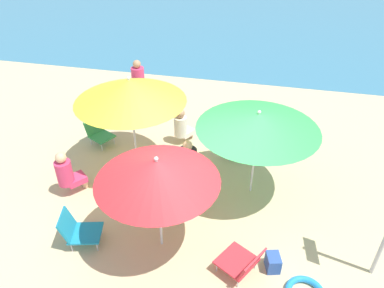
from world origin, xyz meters
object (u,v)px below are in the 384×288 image
object	(u,v)px
beach_chair_b	(98,132)
umbrella_yellow	(130,90)
person_d	(139,94)
umbrella_green	(258,121)
umbrella_red	(157,171)
beach_chair_a	(236,140)
person_b	(67,173)
person_c	(186,162)
person_a	(182,126)
beach_chair_c	(78,230)
beach_bag	(273,262)
beach_chair_d	(242,262)

from	to	relation	value
beach_chair_b	umbrella_yellow	bearing A→B (deg)	-2.47
beach_chair_b	person_d	xyz separation A→B (m)	(0.69, 0.99, 0.58)
umbrella_green	umbrella_yellow	xyz separation A→B (m)	(-2.43, 0.26, 0.20)
umbrella_red	beach_chair_a	distance (m)	3.26
umbrella_red	person_b	world-z (taller)	umbrella_red
umbrella_yellow	person_c	bearing A→B (deg)	-12.95
person_a	person_b	bearing A→B (deg)	171.93
beach_chair_a	person_b	xyz separation A→B (m)	(-2.91, -2.08, 0.18)
person_a	umbrella_green	bearing A→B (deg)	-99.86
umbrella_red	beach_chair_c	size ratio (longest dim) A/B	2.64
umbrella_yellow	person_c	distance (m)	1.73
umbrella_green	beach_bag	size ratio (longest dim) A/B	8.01
umbrella_green	umbrella_yellow	bearing A→B (deg)	173.88
beach_chair_d	person_a	distance (m)	3.76
beach_chair_b	person_c	size ratio (longest dim) A/B	0.76
umbrella_yellow	beach_bag	size ratio (longest dim) A/B	7.89
person_b	umbrella_green	bearing A→B (deg)	-37.73
person_a	person_b	size ratio (longest dim) A/B	0.92
person_b	beach_chair_a	bearing A→B (deg)	-16.03
umbrella_green	beach_chair_b	xyz separation A→B (m)	(-3.58, 0.91, -1.28)
person_d	person_a	bearing A→B (deg)	-76.62
beach_chair_a	beach_chair_b	xyz separation A→B (m)	(-3.12, -0.34, -0.02)
beach_chair_b	person_d	bearing A→B (deg)	82.02
umbrella_yellow	umbrella_green	bearing A→B (deg)	-6.12
umbrella_green	person_c	bearing A→B (deg)	179.97
person_b	person_d	world-z (taller)	person_d
umbrella_yellow	beach_chair_d	world-z (taller)	umbrella_yellow
beach_chair_d	beach_bag	size ratio (longest dim) A/B	2.86
umbrella_green	person_d	distance (m)	3.54
umbrella_red	beach_chair_a	bearing A→B (deg)	73.84
person_b	beach_bag	distance (m)	3.99
person_a	person_b	xyz separation A→B (m)	(-1.65, -2.21, 0.06)
umbrella_red	person_d	xyz separation A→B (m)	(-1.59, 3.56, -0.66)
umbrella_green	person_b	xyz separation A→B (m)	(-3.37, -0.84, -1.08)
umbrella_yellow	beach_chair_a	xyz separation A→B (m)	(1.96, 0.99, -1.46)
umbrella_yellow	person_d	bearing A→B (deg)	106.06
person_a	beach_chair_b	bearing A→B (deg)	132.72
umbrella_yellow	beach_bag	distance (m)	3.90
umbrella_red	person_d	bearing A→B (deg)	114.12
beach_chair_a	beach_chair_c	xyz separation A→B (m)	(-2.17, -3.18, -0.01)
beach_chair_c	beach_bag	distance (m)	3.13
umbrella_yellow	person_b	bearing A→B (deg)	-130.81
umbrella_green	person_b	distance (m)	3.64
beach_chair_a	beach_bag	size ratio (longest dim) A/B	2.84
umbrella_green	person_a	xyz separation A→B (m)	(-1.72, 1.37, -1.13)
beach_chair_a	person_d	size ratio (longest dim) A/B	0.45
beach_chair_b	person_a	size ratio (longest dim) A/B	0.80
umbrella_green	beach_chair_d	bearing A→B (deg)	-88.87
person_d	umbrella_red	bearing A→B (deg)	-118.28
beach_chair_c	beach_chair_d	size ratio (longest dim) A/B	0.90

